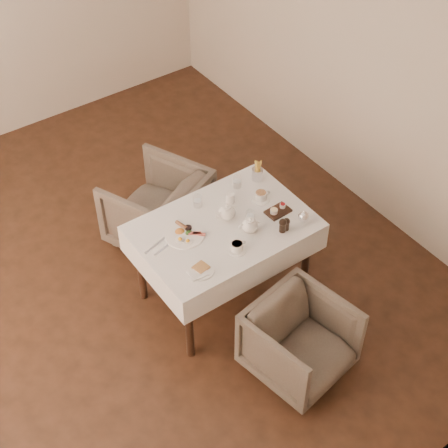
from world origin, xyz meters
The scene contains 20 objects.
table centered at (0.55, -0.56, 0.64)m, with size 1.28×0.88×0.75m.
armchair_near centered at (0.58, -1.44, 0.30)m, with size 0.64×0.66×0.60m, color brown.
armchair_far centered at (0.47, 0.29, 0.34)m, with size 0.72×0.74×0.68m, color brown.
breakfast_plate centered at (0.26, -0.47, 0.76)m, with size 0.29×0.29×0.04m.
side_plate centered at (0.16, -0.83, 0.76)m, with size 0.20×0.19×0.02m.
teapot_centre centered at (0.61, -0.51, 0.82)m, with size 0.17×0.13×0.14m, color white, non-canonical shape.
teapot_front centered at (0.67, -0.72, 0.82)m, with size 0.17×0.13×0.13m, color white, non-canonical shape.
creamer centered at (0.74, -0.37, 0.80)m, with size 0.07×0.07×0.08m, color white.
teacup_near centered at (0.48, -0.81, 0.79)m, with size 0.14×0.14×0.07m.
teacup_far centered at (0.95, -0.49, 0.79)m, with size 0.14×0.14×0.07m.
glass_left centered at (0.51, -0.27, 0.80)m, with size 0.07×0.07×0.10m, color silver.
glass_mid centered at (0.74, -0.63, 0.80)m, with size 0.06×0.06×0.09m, color silver.
glass_right centered at (0.89, -0.26, 0.80)m, with size 0.07×0.07×0.10m, color silver.
condiment_board centered at (0.96, -0.67, 0.77)m, with size 0.19×0.13×0.05m.
pepper_mill_left centered at (0.86, -0.85, 0.81)m, with size 0.06×0.06×0.12m, color black, non-canonical shape.
pepper_mill_right centered at (0.90, -0.85, 0.81)m, with size 0.05×0.05×0.11m, color black, non-canonical shape.
silver_pot centered at (1.05, -0.86, 0.81)m, with size 0.10×0.08×0.11m, color white, non-canonical shape.
fries_cup centered at (1.07, -0.28, 0.83)m, with size 0.09×0.09×0.18m.
cutlery_fork centered at (0.04, -0.44, 0.76)m, with size 0.02×0.21×0.00m, color silver.
cutlery_knife centered at (0.08, -0.50, 0.76)m, with size 0.02×0.20×0.00m, color silver.
Camera 1 is at (-1.53, -3.49, 4.24)m, focal length 55.00 mm.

